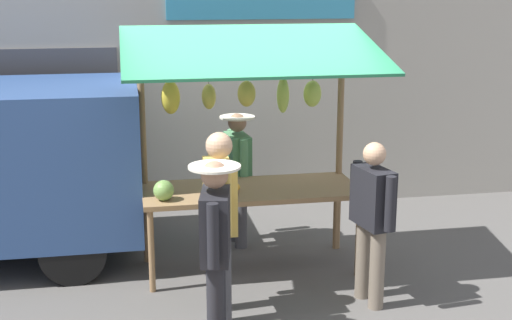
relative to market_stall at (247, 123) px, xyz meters
name	(u,v)px	position (x,y,z in m)	size (l,w,h in m)	color
ground_plane	(251,268)	(-0.03, 0.03, -1.55)	(40.00, 40.00, 0.00)	#514F4C
street_backdrop	(217,80)	(0.01, -2.17, 0.15)	(9.00, 0.30, 3.40)	#9E998E
market_stall	(247,123)	(0.00, 0.00, 0.00)	(2.50, 1.46, 2.50)	olive
vendor_with_sunhat	(238,169)	(-0.01, -0.72, -0.67)	(0.39, 0.66, 1.52)	#4C4C51
shopper_with_shopping_bag	(216,241)	(0.54, 1.62, -0.62)	(0.41, 0.67, 1.59)	#232328
shopper_in_striped_shirt	(372,213)	(-0.97, 1.04, -0.67)	(0.30, 0.66, 1.54)	#726656
shopper_in_grey_tee	(220,212)	(0.43, 1.07, -0.56)	(0.24, 0.72, 1.70)	#4C4C51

